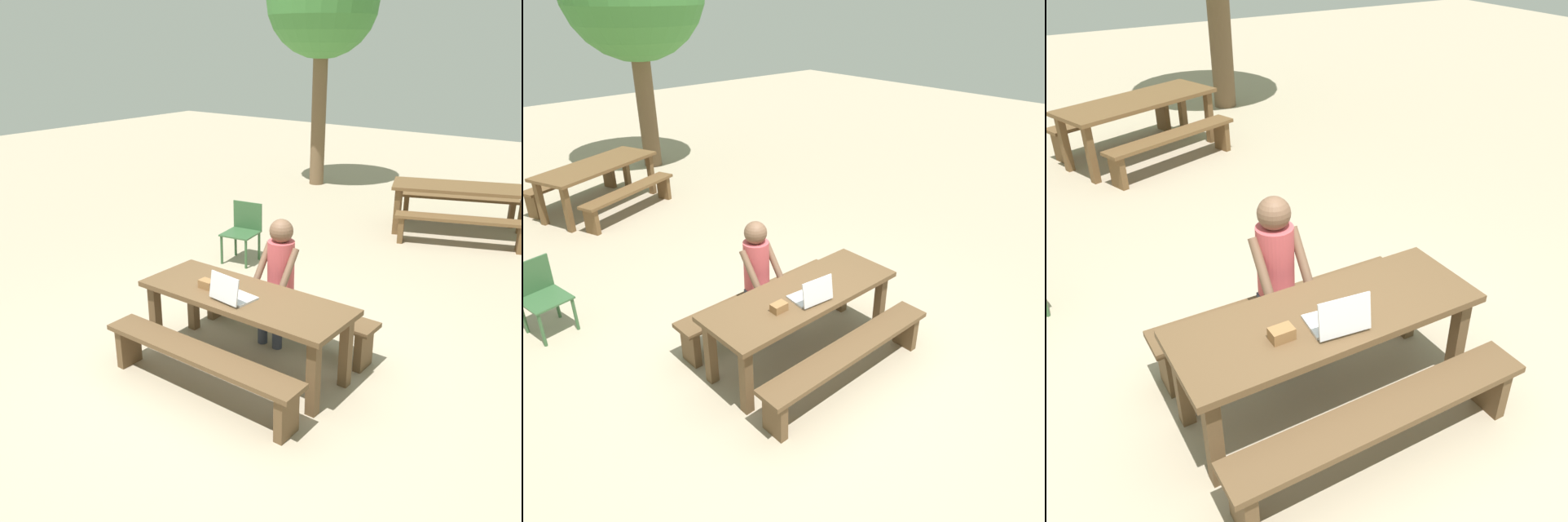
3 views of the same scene
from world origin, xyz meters
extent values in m
plane|color=tan|center=(0.00, 0.00, 0.00)|extent=(30.00, 30.00, 0.00)
cube|color=brown|center=(0.00, 0.00, 0.71)|extent=(2.03, 0.74, 0.05)
cube|color=brown|center=(-0.91, -0.27, 0.34)|extent=(0.09, 0.09, 0.68)
cube|color=brown|center=(0.91, -0.27, 0.34)|extent=(0.09, 0.09, 0.68)
cube|color=brown|center=(-0.91, 0.27, 0.34)|extent=(0.09, 0.09, 0.68)
cube|color=brown|center=(0.91, 0.27, 0.34)|extent=(0.09, 0.09, 0.68)
cube|color=brown|center=(0.00, -0.63, 0.41)|extent=(2.01, 0.30, 0.05)
cube|color=brown|center=(-0.91, -0.63, 0.20)|extent=(0.08, 0.24, 0.39)
cube|color=brown|center=(0.91, -0.63, 0.20)|extent=(0.08, 0.24, 0.39)
cube|color=brown|center=(0.00, 0.63, 0.41)|extent=(2.01, 0.30, 0.05)
cube|color=brown|center=(-0.91, 0.63, 0.20)|extent=(0.08, 0.24, 0.39)
cube|color=brown|center=(0.91, 0.63, 0.20)|extent=(0.08, 0.24, 0.39)
cube|color=silver|center=(-0.02, -0.10, 0.74)|extent=(0.36, 0.28, 0.02)
cube|color=silver|center=(-0.03, -0.25, 0.87)|extent=(0.34, 0.09, 0.24)
cube|color=#0F1933|center=(-0.03, -0.24, 0.87)|extent=(0.31, 0.07, 0.22)
cube|color=olive|center=(-0.37, -0.09, 0.77)|extent=(0.15, 0.10, 0.08)
cylinder|color=#333847|center=(-0.13, 0.45, 0.22)|extent=(0.10, 0.10, 0.44)
cylinder|color=#333847|center=(0.05, 0.45, 0.22)|extent=(0.10, 0.10, 0.44)
cube|color=#333847|center=(-0.04, 0.54, 0.48)|extent=(0.28, 0.28, 0.12)
cylinder|color=#C64C51|center=(-0.04, 0.63, 0.79)|extent=(0.27, 0.27, 0.54)
cylinder|color=brown|center=(-0.20, 0.53, 0.82)|extent=(0.07, 0.32, 0.41)
cylinder|color=brown|center=(0.11, 0.53, 0.82)|extent=(0.07, 0.32, 0.41)
sphere|color=brown|center=(-0.04, 0.63, 1.17)|extent=(0.23, 0.23, 0.23)
cube|color=brown|center=(0.23, 5.16, 0.75)|extent=(2.25, 1.47, 0.05)
cube|color=brown|center=(-0.56, 4.55, 0.36)|extent=(0.12, 0.12, 0.72)
cube|color=brown|center=(1.22, 5.21, 0.36)|extent=(0.12, 0.12, 0.72)
cube|color=brown|center=(-0.77, 5.11, 0.36)|extent=(0.12, 0.12, 0.72)
cube|color=brown|center=(1.02, 5.77, 0.36)|extent=(0.12, 0.12, 0.72)
cube|color=brown|center=(0.45, 4.54, 0.43)|extent=(1.88, 0.94, 0.05)
cube|color=brown|center=(-0.34, 4.25, 0.20)|extent=(0.16, 0.25, 0.40)
cube|color=brown|center=(1.25, 4.84, 0.20)|extent=(0.16, 0.25, 0.40)
cube|color=brown|center=(0.00, 5.77, 0.43)|extent=(1.88, 0.94, 0.05)
cube|color=brown|center=(-0.79, 5.48, 0.20)|extent=(0.16, 0.25, 0.40)
cube|color=brown|center=(0.79, 6.07, 0.20)|extent=(0.16, 0.25, 0.40)
cylinder|color=brown|center=(2.10, 6.76, 1.31)|extent=(0.36, 0.36, 2.61)
camera|label=1|loc=(2.97, -3.72, 2.89)|focal=39.69mm
camera|label=2|loc=(-2.94, -2.99, 3.31)|focal=35.01mm
camera|label=3|loc=(-1.57, -2.48, 2.92)|focal=39.64mm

